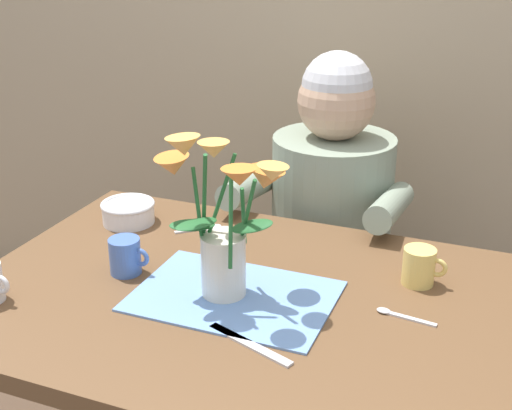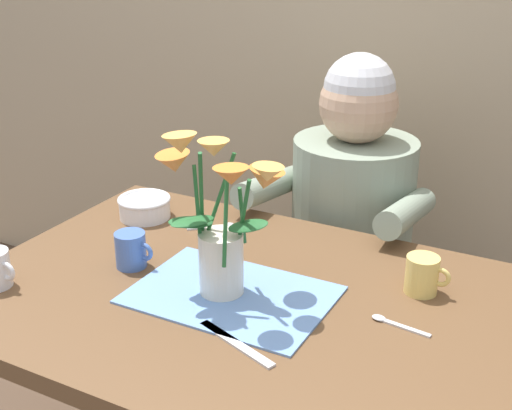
{
  "view_description": "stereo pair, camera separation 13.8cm",
  "coord_description": "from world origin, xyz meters",
  "px_view_note": "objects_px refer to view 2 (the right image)",
  "views": [
    {
      "loc": [
        0.46,
        -1.13,
        1.45
      ],
      "look_at": [
        -0.02,
        0.05,
        0.92
      ],
      "focal_mm": 48.27,
      "sensor_mm": 36.0,
      "label": 1
    },
    {
      "loc": [
        0.58,
        -1.08,
        1.45
      ],
      "look_at": [
        -0.02,
        0.05,
        0.92
      ],
      "focal_mm": 48.27,
      "sensor_mm": 36.0,
      "label": 2
    }
  ],
  "objects_px": {
    "flower_vase": "(221,218)",
    "coffee_cup": "(131,250)",
    "ceramic_mug": "(423,275)",
    "ceramic_bowl": "(145,206)",
    "dinner_knife": "(236,344)",
    "seated_person": "(349,253)"
  },
  "relations": [
    {
      "from": "flower_vase",
      "to": "dinner_knife",
      "type": "distance_m",
      "value": 0.25
    },
    {
      "from": "flower_vase",
      "to": "ceramic_mug",
      "type": "distance_m",
      "value": 0.43
    },
    {
      "from": "coffee_cup",
      "to": "dinner_knife",
      "type": "bearing_deg",
      "value": -24.0
    },
    {
      "from": "dinner_knife",
      "to": "ceramic_mug",
      "type": "relative_size",
      "value": 2.04
    },
    {
      "from": "ceramic_bowl",
      "to": "dinner_knife",
      "type": "xyz_separation_m",
      "value": [
        0.49,
        -0.39,
        -0.03
      ]
    },
    {
      "from": "seated_person",
      "to": "flower_vase",
      "type": "distance_m",
      "value": 0.72
    },
    {
      "from": "seated_person",
      "to": "ceramic_mug",
      "type": "bearing_deg",
      "value": -52.53
    },
    {
      "from": "flower_vase",
      "to": "ceramic_bowl",
      "type": "distance_m",
      "value": 0.47
    },
    {
      "from": "dinner_knife",
      "to": "ceramic_mug",
      "type": "xyz_separation_m",
      "value": [
        0.24,
        0.34,
        0.04
      ]
    },
    {
      "from": "seated_person",
      "to": "dinner_knife",
      "type": "bearing_deg",
      "value": -83.01
    },
    {
      "from": "ceramic_mug",
      "to": "coffee_cup",
      "type": "relative_size",
      "value": 1.0
    },
    {
      "from": "flower_vase",
      "to": "ceramic_bowl",
      "type": "height_order",
      "value": "flower_vase"
    },
    {
      "from": "coffee_cup",
      "to": "ceramic_mug",
      "type": "bearing_deg",
      "value": 17.45
    },
    {
      "from": "flower_vase",
      "to": "coffee_cup",
      "type": "bearing_deg",
      "value": 177.66
    },
    {
      "from": "dinner_knife",
      "to": "coffee_cup",
      "type": "bearing_deg",
      "value": 175.66
    },
    {
      "from": "flower_vase",
      "to": "coffee_cup",
      "type": "distance_m",
      "value": 0.27
    },
    {
      "from": "dinner_knife",
      "to": "ceramic_mug",
      "type": "distance_m",
      "value": 0.42
    },
    {
      "from": "flower_vase",
      "to": "coffee_cup",
      "type": "height_order",
      "value": "flower_vase"
    },
    {
      "from": "seated_person",
      "to": "dinner_knife",
      "type": "xyz_separation_m",
      "value": [
        0.07,
        -0.78,
        0.18
      ]
    },
    {
      "from": "ceramic_bowl",
      "to": "dinner_knife",
      "type": "relative_size",
      "value": 0.72
    },
    {
      "from": "ceramic_bowl",
      "to": "ceramic_mug",
      "type": "xyz_separation_m",
      "value": [
        0.73,
        -0.05,
        0.01
      ]
    },
    {
      "from": "ceramic_bowl",
      "to": "ceramic_mug",
      "type": "bearing_deg",
      "value": -3.6
    }
  ]
}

